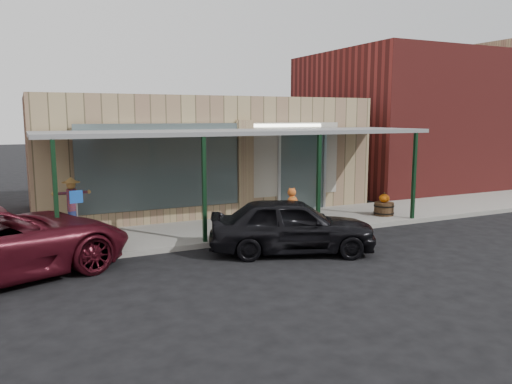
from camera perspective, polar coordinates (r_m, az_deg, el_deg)
name	(u,v)px	position (r m, az deg, el deg)	size (l,w,h in m)	color
ground	(303,259)	(12.58, 5.34, -7.64)	(120.00, 120.00, 0.00)	black
sidewalk	(244,227)	(15.66, -1.39, -4.06)	(40.00, 3.20, 0.15)	gray
storefront	(196,153)	(19.59, -6.85, 4.41)	(12.00, 6.25, 4.20)	tan
awning	(244,133)	(15.25, -1.37, 6.73)	(12.00, 3.00, 3.04)	gray
block_buildings_near	(233,110)	(21.22, -2.63, 9.30)	(61.00, 8.00, 8.00)	maroon
barrel_scarecrow	(73,217)	(14.81, -20.21, -2.75)	(1.04, 0.79, 1.72)	#513A20
barrel_pumpkin	(384,207)	(17.70, 14.41, -1.69)	(0.80, 0.80, 0.79)	#513A20
handicap_sign	(77,212)	(13.29, -19.78, -2.18)	(0.32, 0.06, 1.54)	gray
parked_sedan	(292,225)	(12.96, 4.13, -3.82)	(4.60, 3.18, 1.59)	black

